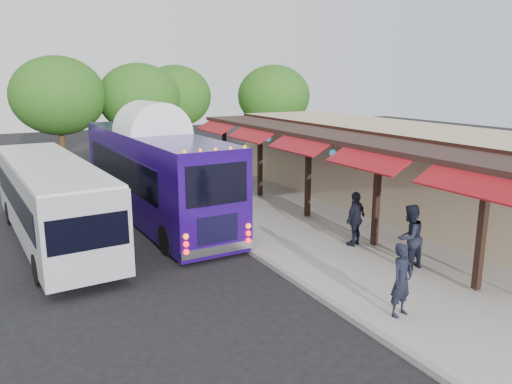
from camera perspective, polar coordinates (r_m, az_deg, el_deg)
ground at (r=15.12m, az=2.27°, el=-9.03°), size 90.00×90.00×0.00m
sidewalk at (r=20.89m, az=8.65°, el=-2.67°), size 10.00×40.00×0.15m
curb at (r=18.47m, az=-3.85°, el=-4.65°), size 0.20×40.00×0.16m
station_shelter at (r=22.64m, az=15.72°, el=2.81°), size 8.15×20.00×3.60m
coach_bus at (r=20.56m, az=-11.59°, el=2.54°), size 2.96×11.89×3.77m
city_bus at (r=18.67m, az=-22.39°, el=-0.62°), size 3.03×10.82×2.87m
ped_a at (r=12.32m, az=16.32°, el=-9.63°), size 0.72×0.55×1.78m
ped_b at (r=15.22m, az=17.12°, el=-4.96°), size 1.07×0.90×1.95m
ped_c at (r=16.94m, az=11.31°, el=-3.00°), size 1.17×0.82×1.84m
ped_d at (r=22.10m, az=-1.71°, el=0.90°), size 1.21×0.79×1.77m
tree_left at (r=32.72m, az=-13.22°, el=10.39°), size 5.11×5.11×6.54m
tree_mid at (r=36.01m, az=-9.24°, el=10.73°), size 5.08×5.08×6.50m
tree_right at (r=35.75m, az=2.03°, el=10.88°), size 5.08×5.08×6.50m
tree_far at (r=31.69m, az=-21.66°, el=10.18°), size 5.38×5.38×6.89m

